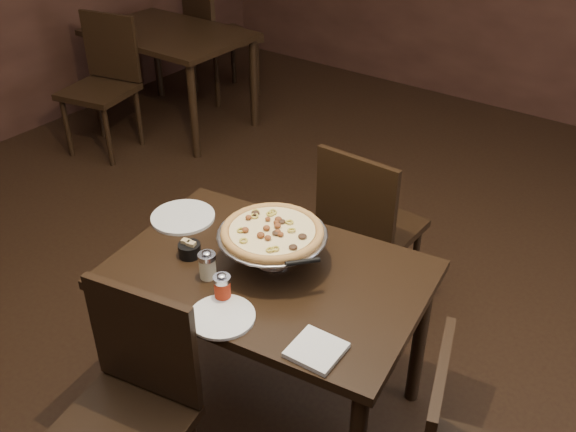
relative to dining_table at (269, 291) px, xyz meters
The scene contains 15 objects.
room 0.81m from the dining_table, 88.68° to the left, with size 6.04×7.04×2.84m.
dining_table is the anchor object (origin of this frame).
background_table 2.86m from the dining_table, 142.33° to the left, with size 1.13×0.75×0.71m.
pizza_stand 0.23m from the dining_table, 109.26° to the left, with size 0.39×0.39×0.16m.
parmesan_shaker 0.25m from the dining_table, 134.10° to the right, with size 0.06×0.06×0.11m.
pepper_flake_shaker 0.25m from the dining_table, 97.63° to the right, with size 0.06×0.06×0.10m.
packet_caddy 0.32m from the dining_table, 161.01° to the right, with size 0.08×0.08×0.06m.
napkin_stack 0.44m from the dining_table, 32.27° to the right, with size 0.15×0.15×0.02m, color silver.
plate_left 0.49m from the dining_table, behind, with size 0.25×0.25×0.01m, color silver.
plate_near 0.30m from the dining_table, 83.29° to the right, with size 0.22×0.22×0.01m, color silver.
serving_spatula 0.27m from the dining_table, ahead, with size 0.15×0.15×0.02m.
chair_far 0.78m from the dining_table, 92.77° to the left, with size 0.40×0.40×0.84m.
chair_near 0.61m from the dining_table, 100.29° to the right, with size 0.46×0.46×0.84m.
bg_chair_far 3.32m from the dining_table, 135.36° to the left, with size 0.59×0.59×1.01m.
bg_chair_near 2.64m from the dining_table, 153.04° to the left, with size 0.51×0.51×0.91m.
Camera 1 is at (1.18, -1.41, 2.07)m, focal length 40.00 mm.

